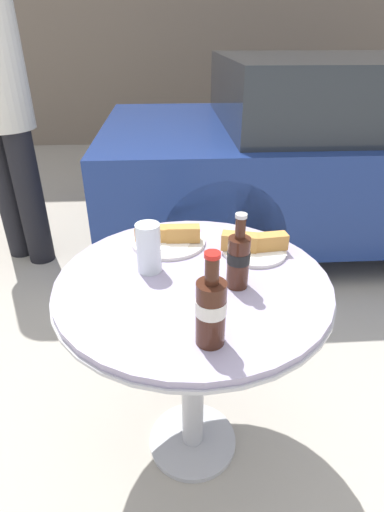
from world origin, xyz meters
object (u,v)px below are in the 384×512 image
object	(u,v)px
parked_car	(367,152)
bistro_table	(193,315)
lunch_plate_near	(254,246)
lunch_plate_far	(168,238)
drinking_glass	(149,250)
cola_bottle_left	(211,309)
cola_bottle_right	(238,259)

from	to	relation	value
parked_car	bistro_table	bearing A→B (deg)	-127.21
lunch_plate_near	lunch_plate_far	size ratio (longest dim) A/B	0.87
drinking_glass	lunch_plate_near	xyz separation A→B (m)	(0.33, 0.09, -0.05)
lunch_plate_far	cola_bottle_left	bearing A→B (deg)	-79.60
bistro_table	lunch_plate_near	xyz separation A→B (m)	(0.20, 0.14, 0.16)
bistro_table	cola_bottle_right	world-z (taller)	cola_bottle_right
bistro_table	cola_bottle_left	xyz separation A→B (m)	(0.02, -0.27, 0.23)
bistro_table	lunch_plate_near	world-z (taller)	lunch_plate_near
drinking_glass	parked_car	xyz separation A→B (m)	(1.51, 1.77, -0.22)
drinking_glass	parked_car	world-z (taller)	parked_car
cola_bottle_right	lunch_plate_near	size ratio (longest dim) A/B	1.02
cola_bottle_right	lunch_plate_far	xyz separation A→B (m)	(-0.19, 0.26, -0.07)
bistro_table	cola_bottle_right	size ratio (longest dim) A/B	3.69
drinking_glass	lunch_plate_far	distance (m)	0.18
lunch_plate_far	parked_car	bearing A→B (deg)	47.85
cola_bottle_left	drinking_glass	world-z (taller)	cola_bottle_left
cola_bottle_right	bistro_table	bearing A→B (deg)	158.72
bistro_table	parked_car	xyz separation A→B (m)	(1.38, 1.82, -0.01)
parked_car	drinking_glass	bearing A→B (deg)	-130.42
cola_bottle_right	parked_car	size ratio (longest dim) A/B	0.06
bistro_table	lunch_plate_far	world-z (taller)	lunch_plate_far
drinking_glass	lunch_plate_far	size ratio (longest dim) A/B	0.61
drinking_glass	parked_car	distance (m)	2.33
bistro_table	cola_bottle_left	bearing A→B (deg)	-85.37
drinking_glass	cola_bottle_left	bearing A→B (deg)	-65.45
lunch_plate_near	cola_bottle_right	bearing A→B (deg)	-114.50
drinking_glass	parked_car	size ratio (longest dim) A/B	0.04
cola_bottle_right	lunch_plate_far	size ratio (longest dim) A/B	0.89
bistro_table	parked_car	world-z (taller)	parked_car
cola_bottle_right	drinking_glass	world-z (taller)	cola_bottle_right
bistro_table	drinking_glass	xyz separation A→B (m)	(-0.13, 0.05, 0.20)
cola_bottle_left	lunch_plate_far	world-z (taller)	cola_bottle_left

